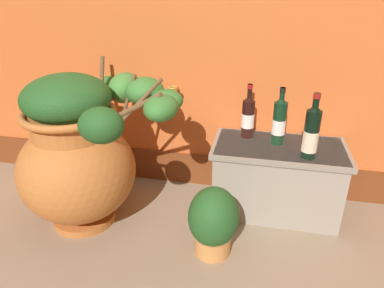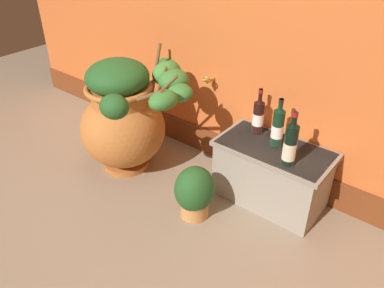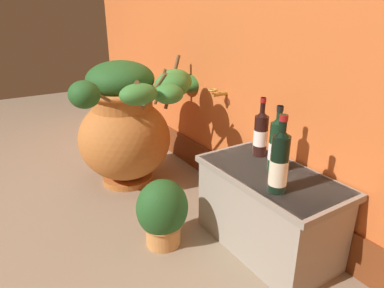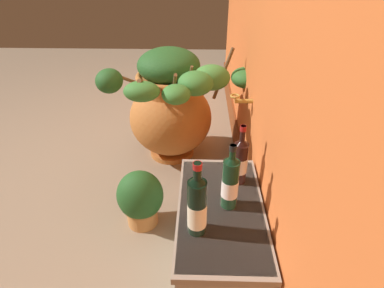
% 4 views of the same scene
% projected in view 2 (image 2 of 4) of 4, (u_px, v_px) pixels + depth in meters
% --- Properties ---
extents(ground_plane, '(7.00, 7.00, 0.00)m').
position_uv_depth(ground_plane, '(118.00, 249.00, 2.15)').
color(ground_plane, gray).
extents(terracotta_urn, '(0.86, 1.00, 0.81)m').
position_uv_depth(terracotta_urn, '(126.00, 115.00, 2.61)').
color(terracotta_urn, '#C17033').
rests_on(terracotta_urn, ground_plane).
extents(stone_ledge, '(0.70, 0.37, 0.40)m').
position_uv_depth(stone_ledge, '(271.00, 173.00, 2.39)').
color(stone_ledge, '#9E9384').
rests_on(stone_ledge, ground_plane).
extents(wine_bottle_left, '(0.07, 0.07, 0.30)m').
position_uv_depth(wine_bottle_left, '(258.00, 115.00, 2.38)').
color(wine_bottle_left, black).
rests_on(wine_bottle_left, stone_ledge).
extents(wine_bottle_middle, '(0.07, 0.07, 0.30)m').
position_uv_depth(wine_bottle_middle, '(278.00, 126.00, 2.25)').
color(wine_bottle_middle, black).
rests_on(wine_bottle_middle, stone_ledge).
extents(wine_bottle_right, '(0.07, 0.07, 0.32)m').
position_uv_depth(wine_bottle_right, '(290.00, 144.00, 2.09)').
color(wine_bottle_right, black).
rests_on(wine_bottle_right, stone_ledge).
extents(potted_shrub, '(0.24, 0.25, 0.35)m').
position_uv_depth(potted_shrub, '(195.00, 192.00, 2.29)').
color(potted_shrub, '#D68E4C').
rests_on(potted_shrub, ground_plane).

